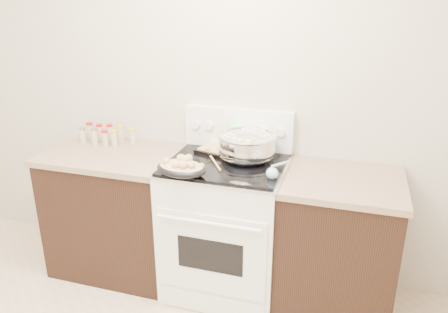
% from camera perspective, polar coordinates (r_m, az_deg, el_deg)
% --- Properties ---
extents(counter_left, '(0.93, 0.67, 0.92)m').
position_cam_1_polar(counter_left, '(3.33, -13.58, -6.86)').
color(counter_left, black).
rests_on(counter_left, ground).
extents(counter_right, '(0.73, 0.67, 0.92)m').
position_cam_1_polar(counter_right, '(2.92, 14.43, -11.03)').
color(counter_right, black).
rests_on(counter_right, ground).
extents(kitchen_range, '(0.78, 0.73, 1.22)m').
position_cam_1_polar(kitchen_range, '(3.00, 0.31, -8.79)').
color(kitchen_range, white).
rests_on(kitchen_range, ground).
extents(mixing_bowl, '(0.49, 0.49, 0.22)m').
position_cam_1_polar(mixing_bowl, '(2.82, 3.00, 1.27)').
color(mixing_bowl, silver).
rests_on(mixing_bowl, kitchen_range).
extents(roasting_pan, '(0.34, 0.26, 0.12)m').
position_cam_1_polar(roasting_pan, '(2.60, -5.59, -1.43)').
color(roasting_pan, black).
rests_on(roasting_pan, kitchen_range).
extents(baking_sheet, '(0.43, 0.35, 0.06)m').
position_cam_1_polar(baking_sheet, '(2.97, 0.37, 0.88)').
color(baking_sheet, black).
rests_on(baking_sheet, kitchen_range).
extents(wooden_spoon, '(0.15, 0.23, 0.04)m').
position_cam_1_polar(wooden_spoon, '(2.73, -2.29, -1.13)').
color(wooden_spoon, tan).
rests_on(wooden_spoon, kitchen_range).
extents(blue_ladle, '(0.10, 0.26, 0.09)m').
position_cam_1_polar(blue_ladle, '(2.59, 6.46, -2.03)').
color(blue_ladle, '#9CD5E9').
rests_on(blue_ladle, kitchen_range).
extents(spice_jars, '(0.40, 0.15, 0.13)m').
position_cam_1_polar(spice_jars, '(3.34, -15.28, 2.79)').
color(spice_jars, '#BFB28C').
rests_on(spice_jars, counter_left).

